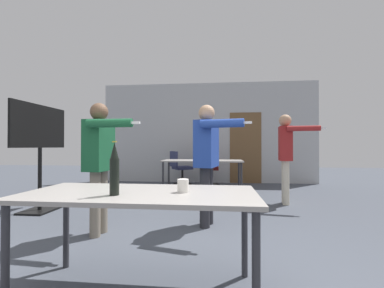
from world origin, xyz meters
TOP-DOWN VIEW (x-y plane):
  - back_wall at (0.03, 6.12)m, footprint 6.30×0.12m
  - conference_table_near at (-0.25, 0.31)m, footprint 1.67×0.77m
  - conference_table_far at (-0.06, 4.65)m, footprint 1.90×0.81m
  - tv_screen at (-2.60, 2.43)m, footprint 0.44×1.26m
  - person_far_watching at (-1.11, 1.47)m, footprint 0.72×0.62m
  - person_right_polo at (0.17, 1.95)m, footprint 0.72×0.75m
  - person_near_casual at (1.56, 3.40)m, footprint 0.73×0.65m
  - office_chair_far_left at (-0.75, 5.56)m, footprint 0.68×0.66m
  - office_chair_side_rolled at (0.09, 5.49)m, footprint 0.52×0.55m
  - beer_bottle at (-0.38, 0.17)m, footprint 0.06×0.06m
  - drink_cup at (0.06, 0.33)m, footprint 0.08×0.08m

SIDE VIEW (x-z plane):
  - office_chair_side_rolled at x=0.09m, z-range -0.03..0.89m
  - office_chair_far_left at x=-0.75m, z-range -0.03..0.90m
  - conference_table_near at x=-0.25m, z-range 0.29..1.03m
  - conference_table_far at x=-0.06m, z-range 0.30..1.04m
  - drink_cup at x=0.06m, z-range 0.73..0.83m
  - beer_bottle at x=-0.38m, z-range 0.72..1.09m
  - person_far_watching at x=-1.11m, z-range 0.17..1.75m
  - person_right_polo at x=0.17m, z-range 0.16..1.79m
  - person_near_casual at x=1.56m, z-range 0.18..1.83m
  - tv_screen at x=-2.60m, z-range 0.26..2.00m
  - back_wall at x=0.03m, z-range -0.01..2.93m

